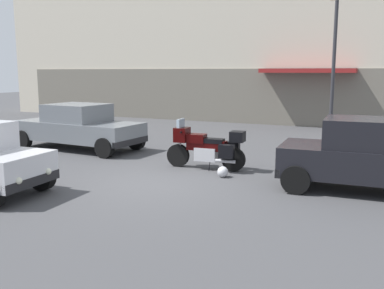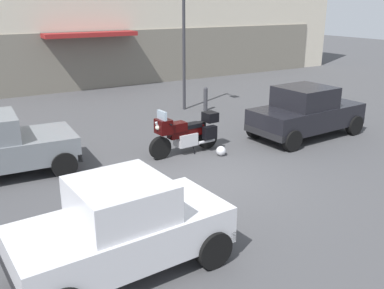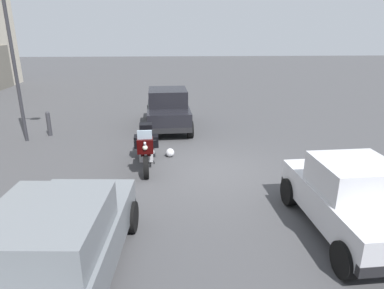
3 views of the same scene
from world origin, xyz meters
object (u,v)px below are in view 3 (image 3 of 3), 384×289
(car_hatchback_near, at_px, (168,109))
(car_compact_side, at_px, (350,198))
(motorcycle, at_px, (146,147))
(car_sedan_far, at_px, (52,254))
(bollard_curbside, at_px, (49,123))
(helmet, at_px, (170,153))
(streetlamp_curbside, at_px, (17,55))

(car_hatchback_near, xyz_separation_m, car_compact_side, (-7.83, -3.79, -0.04))
(motorcycle, distance_m, car_sedan_far, 5.33)
(motorcycle, xyz_separation_m, bollard_curbside, (3.24, 3.99, -0.11))
(helmet, bearing_deg, streetlamp_curbside, 69.98)
(car_sedan_far, xyz_separation_m, car_compact_side, (1.51, -5.38, -0.01))
(car_hatchback_near, relative_size, bollard_curbside, 4.09)
(car_hatchback_near, bearing_deg, car_sedan_far, 167.25)
(car_compact_side, distance_m, streetlamp_curbside, 11.17)
(car_hatchback_near, relative_size, streetlamp_curbside, 0.77)
(helmet, height_order, streetlamp_curbside, streetlamp_curbside)
(bollard_curbside, bearing_deg, car_hatchback_near, -79.36)
(streetlamp_curbside, bearing_deg, car_hatchback_near, -73.94)
(helmet, bearing_deg, car_compact_side, -140.54)
(car_sedan_far, bearing_deg, car_hatchback_near, 173.68)
(car_compact_side, bearing_deg, bollard_curbside, 46.96)
(car_compact_side, xyz_separation_m, streetlamp_curbside, (6.37, 8.88, 2.32))
(car_compact_side, xyz_separation_m, bollard_curbside, (6.97, 8.37, -0.26))
(car_hatchback_near, relative_size, car_sedan_far, 0.85)
(car_hatchback_near, height_order, streetlamp_curbside, streetlamp_curbside)
(motorcycle, relative_size, bollard_curbside, 2.35)
(car_hatchback_near, bearing_deg, bollard_curbside, 97.53)
(car_compact_side, bearing_deg, car_hatchback_near, 22.59)
(car_sedan_far, height_order, car_compact_side, same)
(car_hatchback_near, distance_m, bollard_curbside, 4.67)
(motorcycle, bearing_deg, bollard_curbside, -132.85)
(car_sedan_far, relative_size, car_compact_side, 1.31)
(car_compact_side, height_order, bollard_curbside, car_compact_side)
(helmet, bearing_deg, motorcycle, 136.80)
(streetlamp_curbside, bearing_deg, bollard_curbside, -40.32)
(helmet, xyz_separation_m, car_compact_side, (-4.47, -3.68, 0.63))
(car_compact_side, distance_m, bollard_curbside, 10.89)
(helmet, distance_m, streetlamp_curbside, 6.27)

